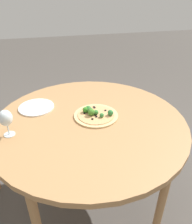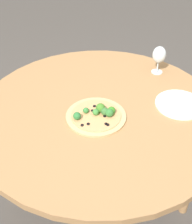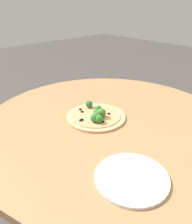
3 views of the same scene
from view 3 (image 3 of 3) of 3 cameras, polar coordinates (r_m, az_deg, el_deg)
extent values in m
plane|color=#4C4742|center=(1.56, 2.40, -27.22)|extent=(12.00, 12.00, 0.00)
cylinder|color=#A87A4C|center=(1.04, 3.20, -2.66)|extent=(1.19, 1.19, 0.03)
cylinder|color=#A87A4C|center=(1.37, -20.63, -16.17)|extent=(0.05, 0.05, 0.73)
cylinder|color=#A87A4C|center=(1.69, 2.50, -5.03)|extent=(0.05, 0.05, 0.73)
cylinder|color=tan|center=(1.04, 0.00, -1.22)|extent=(0.28, 0.28, 0.01)
cylinder|color=tan|center=(1.04, 0.00, -0.88)|extent=(0.23, 0.23, 0.00)
sphere|color=#3B6F34|center=(1.00, 0.22, -0.96)|extent=(0.04, 0.04, 0.04)
sphere|color=#358223|center=(0.97, 0.77, -1.81)|extent=(0.04, 0.04, 0.04)
sphere|color=#2E7437|center=(1.11, -1.94, 2.04)|extent=(0.04, 0.04, 0.04)
sphere|color=#377D38|center=(1.08, 0.64, 1.06)|extent=(0.03, 0.03, 0.03)
sphere|color=#408638|center=(1.03, 0.05, -0.01)|extent=(0.03, 0.03, 0.03)
sphere|color=#347533|center=(0.98, -0.36, -1.49)|extent=(0.04, 0.04, 0.04)
sphere|color=#427D27|center=(1.01, 1.38, -0.22)|extent=(0.04, 0.04, 0.04)
cylinder|color=black|center=(1.07, -3.68, 0.09)|extent=(0.01, 0.01, 0.00)
cylinder|color=black|center=(0.98, 1.78, -2.51)|extent=(0.01, 0.01, 0.00)
cylinder|color=black|center=(1.04, 0.73, -0.65)|extent=(0.01, 0.01, 0.00)
cylinder|color=black|center=(0.99, -4.03, -2.21)|extent=(0.01, 0.01, 0.00)
cylinder|color=black|center=(1.00, -3.68, -1.98)|extent=(0.01, 0.01, 0.00)
cylinder|color=black|center=(1.05, 1.34, -0.27)|extent=(0.01, 0.01, 0.00)
cylinder|color=black|center=(1.00, -0.58, -1.77)|extent=(0.01, 0.01, 0.00)
cylinder|color=black|center=(1.05, 3.37, -0.41)|extent=(0.01, 0.01, 0.00)
cylinder|color=black|center=(1.09, -4.12, 0.73)|extent=(0.01, 0.01, 0.00)
cylinder|color=black|center=(1.04, 0.35, -0.56)|extent=(0.01, 0.01, 0.00)
cylinder|color=white|center=(0.73, 9.29, -16.51)|extent=(0.24, 0.24, 0.01)
camera|label=1|loc=(1.83, 39.59, 29.56)|focal=35.00mm
camera|label=2|loc=(1.46, -62.90, 31.69)|focal=50.00mm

